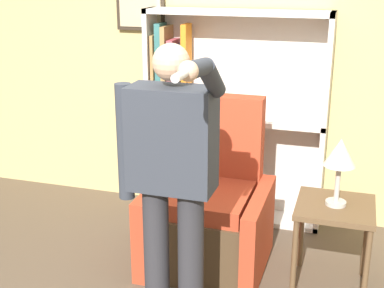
% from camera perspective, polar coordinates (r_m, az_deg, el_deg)
% --- Properties ---
extents(wall_back, '(8.00, 0.11, 2.80)m').
position_cam_1_polar(wall_back, '(4.51, 5.41, 9.69)').
color(wall_back, tan).
rests_on(wall_back, ground_plane).
extents(bookcase, '(1.50, 0.28, 1.76)m').
position_cam_1_polar(bookcase, '(4.52, 2.25, 2.82)').
color(bookcase, silver).
rests_on(bookcase, ground_plane).
extents(armchair, '(0.84, 0.81, 1.20)m').
position_cam_1_polar(armchair, '(3.90, 1.88, -7.36)').
color(armchair, '#4C3823').
rests_on(armchair, ground_plane).
extents(person_standing, '(0.62, 0.78, 1.71)m').
position_cam_1_polar(person_standing, '(2.95, -2.21, -3.29)').
color(person_standing, '#2D2D33').
rests_on(person_standing, ground_plane).
extents(side_table, '(0.50, 0.50, 0.61)m').
position_cam_1_polar(side_table, '(3.64, 14.94, -7.62)').
color(side_table, brown).
rests_on(side_table, ground_plane).
extents(table_lamp, '(0.20, 0.20, 0.45)m').
position_cam_1_polar(table_lamp, '(3.48, 15.51, -1.26)').
color(table_lamp, '#B7B2A8').
rests_on(table_lamp, side_table).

